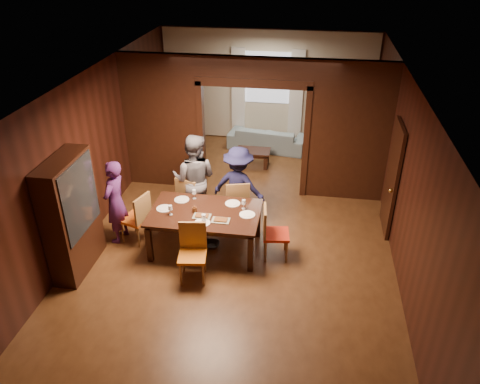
% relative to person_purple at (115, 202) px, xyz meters
% --- Properties ---
extents(floor, '(9.00, 9.00, 0.00)m').
position_rel_person_purple_xyz_m(floor, '(2.17, 0.64, -0.79)').
color(floor, '#4A2A14').
rests_on(floor, ground).
extents(ceiling, '(5.50, 9.00, 0.02)m').
position_rel_person_purple_xyz_m(ceiling, '(2.17, 0.64, 2.11)').
color(ceiling, silver).
rests_on(ceiling, room_walls).
extents(room_walls, '(5.52, 9.01, 2.90)m').
position_rel_person_purple_xyz_m(room_walls, '(2.17, 2.52, 0.72)').
color(room_walls, black).
rests_on(room_walls, floor).
extents(person_purple, '(0.45, 0.62, 1.57)m').
position_rel_person_purple_xyz_m(person_purple, '(0.00, 0.00, 0.00)').
color(person_purple, '#502160').
rests_on(person_purple, floor).
extents(person_grey, '(0.88, 0.69, 1.79)m').
position_rel_person_purple_xyz_m(person_grey, '(1.23, 0.86, 0.11)').
color(person_grey, '#56555D').
rests_on(person_grey, floor).
extents(person_navy, '(1.12, 0.79, 1.57)m').
position_rel_person_purple_xyz_m(person_navy, '(2.07, 0.92, 0.00)').
color(person_navy, '#17173A').
rests_on(person_navy, floor).
extents(sofa, '(2.06, 1.05, 0.58)m').
position_rel_person_purple_xyz_m(sofa, '(2.26, 4.49, -0.50)').
color(sofa, '#7D98A4').
rests_on(sofa, floor).
extents(serving_bowl, '(0.30, 0.30, 0.07)m').
position_rel_person_purple_xyz_m(serving_bowl, '(1.71, 0.01, 0.01)').
color(serving_bowl, black).
rests_on(serving_bowl, dining_table).
extents(dining_table, '(1.90, 1.18, 0.76)m').
position_rel_person_purple_xyz_m(dining_table, '(1.63, -0.04, -0.41)').
color(dining_table, black).
rests_on(dining_table, floor).
extents(coffee_table, '(0.80, 0.50, 0.40)m').
position_rel_person_purple_xyz_m(coffee_table, '(2.03, 3.43, -0.59)').
color(coffee_table, black).
rests_on(coffee_table, floor).
extents(chair_left, '(0.55, 0.55, 0.97)m').
position_rel_person_purple_xyz_m(chair_left, '(0.33, 0.02, -0.30)').
color(chair_left, orange).
rests_on(chair_left, floor).
extents(chair_right, '(0.49, 0.49, 0.97)m').
position_rel_person_purple_xyz_m(chair_right, '(2.88, -0.08, -0.30)').
color(chair_right, red).
rests_on(chair_right, floor).
extents(chair_far_l, '(0.55, 0.55, 0.97)m').
position_rel_person_purple_xyz_m(chair_far_l, '(1.17, 0.85, -0.30)').
color(chair_far_l, orange).
rests_on(chair_far_l, floor).
extents(chair_far_r, '(0.54, 0.54, 0.97)m').
position_rel_person_purple_xyz_m(chair_far_r, '(2.05, 0.85, -0.30)').
color(chair_far_r, '#C76012').
rests_on(chair_far_r, floor).
extents(chair_near, '(0.50, 0.50, 0.97)m').
position_rel_person_purple_xyz_m(chair_near, '(1.61, -0.90, -0.30)').
color(chair_near, '#C86512').
rests_on(chair_near, floor).
extents(hutch, '(0.40, 1.20, 2.00)m').
position_rel_person_purple_xyz_m(hutch, '(-0.36, -0.86, 0.21)').
color(hutch, black).
rests_on(hutch, floor).
extents(door_right, '(0.06, 0.90, 2.10)m').
position_rel_person_purple_xyz_m(door_right, '(4.87, 1.14, 0.26)').
color(door_right, black).
rests_on(door_right, floor).
extents(window_far, '(1.20, 0.03, 1.30)m').
position_rel_person_purple_xyz_m(window_far, '(2.17, 5.08, 0.91)').
color(window_far, silver).
rests_on(window_far, back_wall).
extents(curtain_left, '(0.35, 0.06, 2.40)m').
position_rel_person_purple_xyz_m(curtain_left, '(1.42, 5.04, 0.46)').
color(curtain_left, white).
rests_on(curtain_left, back_wall).
extents(curtain_right, '(0.35, 0.06, 2.40)m').
position_rel_person_purple_xyz_m(curtain_right, '(2.92, 5.04, 0.46)').
color(curtain_right, white).
rests_on(curtain_right, back_wall).
extents(plate_left, '(0.27, 0.27, 0.01)m').
position_rel_person_purple_xyz_m(plate_left, '(0.91, -0.05, -0.02)').
color(plate_left, silver).
rests_on(plate_left, dining_table).
extents(plate_far_l, '(0.27, 0.27, 0.01)m').
position_rel_person_purple_xyz_m(plate_far_l, '(1.14, 0.29, -0.02)').
color(plate_far_l, silver).
rests_on(plate_far_l, dining_table).
extents(plate_far_r, '(0.27, 0.27, 0.01)m').
position_rel_person_purple_xyz_m(plate_far_r, '(2.06, 0.30, -0.02)').
color(plate_far_r, white).
rests_on(plate_far_r, dining_table).
extents(plate_right, '(0.27, 0.27, 0.01)m').
position_rel_person_purple_xyz_m(plate_right, '(2.37, -0.02, -0.02)').
color(plate_right, white).
rests_on(plate_right, dining_table).
extents(plate_near, '(0.27, 0.27, 0.01)m').
position_rel_person_purple_xyz_m(plate_near, '(1.67, -0.39, -0.02)').
color(plate_near, white).
rests_on(plate_near, dining_table).
extents(platter_a, '(0.30, 0.20, 0.04)m').
position_rel_person_purple_xyz_m(platter_a, '(1.62, -0.20, -0.01)').
color(platter_a, gray).
rests_on(platter_a, dining_table).
extents(platter_b, '(0.30, 0.20, 0.04)m').
position_rel_person_purple_xyz_m(platter_b, '(1.96, -0.28, -0.01)').
color(platter_b, gray).
rests_on(platter_b, dining_table).
extents(wineglass_left, '(0.08, 0.08, 0.18)m').
position_rel_person_purple_xyz_m(wineglass_left, '(1.08, -0.21, 0.06)').
color(wineglass_left, silver).
rests_on(wineglass_left, dining_table).
extents(wineglass_far, '(0.08, 0.08, 0.18)m').
position_rel_person_purple_xyz_m(wineglass_far, '(1.35, 0.38, 0.06)').
color(wineglass_far, silver).
rests_on(wineglass_far, dining_table).
extents(wineglass_right, '(0.08, 0.08, 0.18)m').
position_rel_person_purple_xyz_m(wineglass_right, '(2.28, 0.16, 0.06)').
color(wineglass_right, silver).
rests_on(wineglass_right, dining_table).
extents(tumbler, '(0.07, 0.07, 0.14)m').
position_rel_person_purple_xyz_m(tumbler, '(1.69, -0.34, 0.04)').
color(tumbler, silver).
rests_on(tumbler, dining_table).
extents(condiment_jar, '(0.08, 0.08, 0.11)m').
position_rel_person_purple_xyz_m(condiment_jar, '(1.46, -0.07, 0.03)').
color(condiment_jar, '#4D2712').
rests_on(condiment_jar, dining_table).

